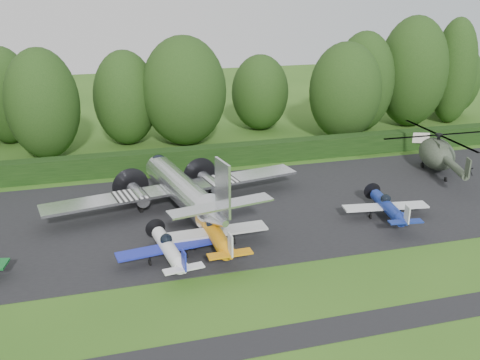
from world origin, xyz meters
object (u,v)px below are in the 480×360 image
object	(u,v)px
helicopter	(437,151)
light_plane_orange	(215,233)
light_plane_white	(169,249)
light_plane_blue	(388,207)
transport_plane	(182,189)
sign_board	(412,139)

from	to	relation	value
helicopter	light_plane_orange	bearing A→B (deg)	-173.78
light_plane_white	helicopter	xyz separation A→B (m)	(26.84, 10.80, 0.91)
light_plane_orange	light_plane_blue	xyz separation A→B (m)	(13.57, 1.11, -0.16)
transport_plane	light_plane_white	bearing A→B (deg)	-94.74
transport_plane	light_plane_blue	world-z (taller)	transport_plane
transport_plane	sign_board	size ratio (longest dim) A/B	5.93
light_plane_blue	helicopter	xyz separation A→B (m)	(10.01, 8.55, 0.91)
light_plane_white	light_plane_blue	xyz separation A→B (m)	(16.83, 2.26, -0.00)
transport_plane	helicopter	distance (m)	24.84
transport_plane	light_plane_blue	distance (m)	15.69
light_plane_blue	sign_board	world-z (taller)	light_plane_blue
light_plane_white	helicopter	size ratio (longest dim) A/B	0.52
light_plane_blue	helicopter	bearing A→B (deg)	32.77
transport_plane	light_plane_white	xyz separation A→B (m)	(-2.18, -7.81, -0.82)
helicopter	sign_board	bearing A→B (deg)	61.76
light_plane_orange	light_plane_blue	world-z (taller)	light_plane_orange
light_plane_orange	helicopter	bearing A→B (deg)	24.33
light_plane_blue	helicopter	world-z (taller)	helicopter
sign_board	transport_plane	bearing A→B (deg)	-179.74
light_plane_blue	light_plane_orange	bearing A→B (deg)	176.98
sign_board	light_plane_orange	bearing A→B (deg)	-166.76
helicopter	sign_board	world-z (taller)	helicopter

